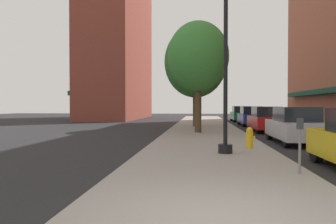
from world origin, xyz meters
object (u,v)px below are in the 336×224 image
at_px(tree_mid, 198,57).
at_px(car_green, 240,114).
at_px(car_silver, 295,126).
at_px(tree_near, 195,62).
at_px(lamppost, 226,62).
at_px(parking_meter_near, 300,139).
at_px(car_red, 266,120).
at_px(fire_hydrant, 250,137).
at_px(car_blue, 251,116).

bearing_deg(tree_mid, car_green, 74.14).
bearing_deg(car_silver, tree_near, 117.38).
bearing_deg(lamppost, tree_mid, 96.70).
height_order(parking_meter_near, tree_near, tree_near).
xyz_separation_m(lamppost, tree_mid, (-0.97, 8.25, 1.42)).
height_order(parking_meter_near, car_green, car_green).
bearing_deg(tree_near, car_silver, -64.84).
height_order(tree_mid, car_silver, tree_mid).
xyz_separation_m(tree_near, car_red, (4.65, -3.42, -4.29)).
relative_size(tree_near, tree_mid, 1.17).
relative_size(tree_near, car_red, 1.81).
distance_m(tree_near, tree_mid, 5.75).
relative_size(lamppost, car_red, 1.37).
bearing_deg(car_red, lamppost, -110.22).
relative_size(parking_meter_near, car_red, 0.30).
height_order(fire_hydrant, parking_meter_near, parking_meter_near).
xyz_separation_m(lamppost, car_red, (3.44, 10.55, -2.39)).
distance_m(parking_meter_near, car_green, 26.95).
xyz_separation_m(tree_near, car_blue, (4.65, 2.72, -4.29)).
distance_m(tree_mid, car_green, 16.59).
height_order(tree_near, car_blue, tree_near).
relative_size(fire_hydrant, car_red, 0.18).
xyz_separation_m(tree_mid, car_silver, (4.41, -4.18, -3.82)).
xyz_separation_m(tree_near, tree_mid, (0.24, -5.73, -0.47)).
height_order(fire_hydrant, car_green, car_green).
bearing_deg(car_blue, car_red, -90.21).
bearing_deg(tree_near, car_green, 64.60).
xyz_separation_m(tree_mid, car_blue, (4.41, 8.44, -3.82)).
height_order(tree_near, tree_mid, tree_near).
xyz_separation_m(car_silver, car_red, (0.00, 6.49, 0.00)).
bearing_deg(tree_near, car_blue, 30.27).
distance_m(fire_hydrant, car_green, 22.46).
distance_m(car_red, car_green, 13.22).
relative_size(tree_near, car_blue, 1.81).
bearing_deg(parking_meter_near, lamppost, 115.69).
xyz_separation_m(lamppost, car_green, (3.44, 23.78, -2.39)).
distance_m(fire_hydrant, car_red, 9.43).
xyz_separation_m(fire_hydrant, car_red, (2.42, 9.11, 0.29)).
bearing_deg(tree_mid, car_blue, 62.41).
xyz_separation_m(fire_hydrant, car_green, (2.42, 22.33, 0.29)).
xyz_separation_m(tree_near, car_green, (4.65, 9.80, -4.29)).
height_order(parking_meter_near, car_red, car_red).
bearing_deg(tree_mid, tree_near, 92.41).
relative_size(car_silver, car_blue, 1.00).
height_order(tree_near, car_red, tree_near).
height_order(fire_hydrant, tree_mid, tree_mid).
bearing_deg(fire_hydrant, tree_mid, 106.36).
bearing_deg(fire_hydrant, tree_near, 100.12).
bearing_deg(car_red, fire_hydrant, -107.02).
distance_m(car_silver, car_blue, 12.63).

